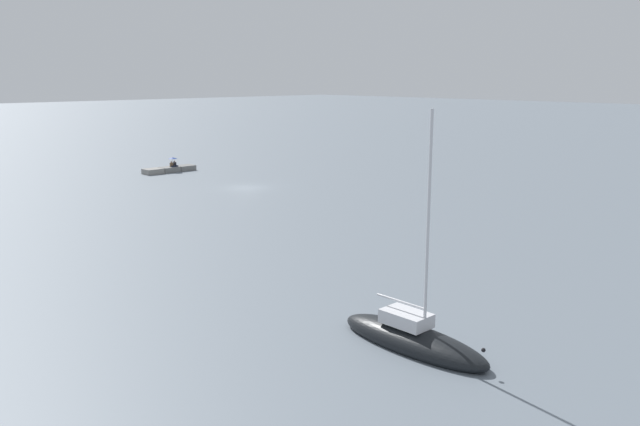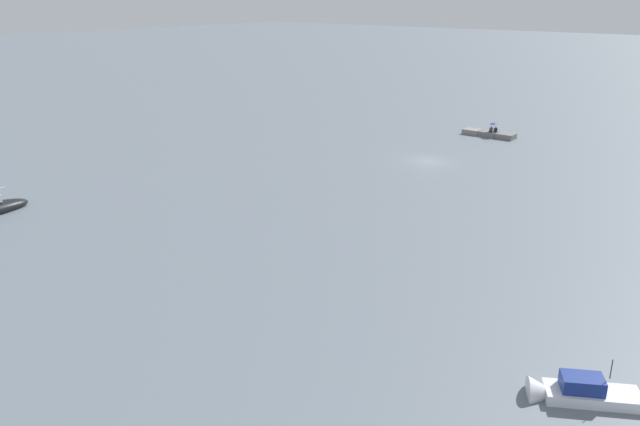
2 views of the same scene
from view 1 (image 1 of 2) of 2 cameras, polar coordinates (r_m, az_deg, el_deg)
ground_plane at (r=71.80m, az=-6.47°, el=2.22°), size 500.00×500.00×0.00m
seawall_pier at (r=85.10m, az=-13.07°, el=3.73°), size 6.88×1.85×0.66m
person_seated_dark_left at (r=85.46m, az=-12.59°, el=4.18°), size 0.46×0.65×0.73m
person_seated_brown_right at (r=85.03m, az=-12.85°, el=4.13°), size 0.46×0.65×0.73m
umbrella_open_navy at (r=85.21m, az=-12.78°, el=4.73°), size 1.12×1.12×1.25m
sailboat_black_mid at (r=30.25m, az=8.09°, el=-10.86°), size 2.31×7.95×11.12m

